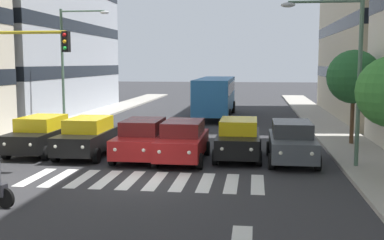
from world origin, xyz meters
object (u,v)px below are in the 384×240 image
car_0 (292,142)px  car_1 (238,138)px  car_3 (142,139)px  bus_behind_traffic (215,93)px  street_lamp_right (70,56)px  street_tree_1 (354,77)px  car_4 (88,136)px  car_2 (183,141)px  street_lamp_left (345,62)px  car_5 (41,135)px

car_0 → car_1: (2.26, -0.59, 0.00)m
car_3 → bus_behind_traffic: bus_behind_traffic is taller
car_1 → street_lamp_right: street_lamp_right is taller
car_1 → street_tree_1: (-5.53, -3.81, 2.60)m
car_1 → car_3: same height
street_lamp_right → car_4: bearing=115.8°
car_2 → bus_behind_traffic: bus_behind_traffic is taller
car_0 → car_3: (6.40, 0.11, 0.00)m
car_2 → bus_behind_traffic: bearing=-90.0°
car_1 → car_4: same height
car_4 → street_lamp_right: bearing=-64.2°
car_3 → street_lamp_right: 11.23m
car_0 → bus_behind_traffic: (4.59, -16.72, 0.97)m
street_tree_1 → car_4: bearing=18.6°
car_2 → street_lamp_left: street_lamp_left is taller
street_lamp_left → bus_behind_traffic: bearing=-70.1°
car_0 → street_lamp_left: (-1.86, 1.06, 3.32)m
car_0 → street_tree_1: (-3.28, -4.39, 2.60)m
car_2 → street_lamp_right: 12.53m
car_4 → street_tree_1: (-12.28, -4.13, 2.60)m
car_5 → street_tree_1: 15.36m
street_lamp_left → car_2: bearing=-6.3°
car_0 → car_2: 4.60m
car_2 → car_4: 4.46m
bus_behind_traffic → street_tree_1: size_ratio=2.25×
street_tree_1 → car_0: bearing=53.3°
street_lamp_left → street_lamp_right: bearing=-32.3°
car_3 → street_lamp_right: street_lamp_right is taller
car_3 → car_5: 5.00m
car_2 → street_lamp_right: bearing=-46.1°
car_3 → street_lamp_left: bearing=173.4°
car_4 → car_3: bearing=171.9°
street_lamp_left → street_tree_1: size_ratio=1.39×
car_4 → car_5: 2.36m
street_lamp_right → street_tree_1: size_ratio=1.56×
car_4 → street_tree_1: street_tree_1 is taller
car_4 → car_2: bearing=172.1°
car_1 → car_5: same height
car_3 → street_lamp_left: size_ratio=0.68×
car_0 → car_5: bearing=-2.7°
car_5 → bus_behind_traffic: size_ratio=0.42×
car_0 → car_4: size_ratio=1.00×
car_0 → car_4: same height
car_3 → street_lamp_right: size_ratio=0.61×
car_2 → car_4: size_ratio=1.00×
car_5 → street_lamp_left: 13.72m
car_5 → car_1: bearing=-179.7°
car_3 → car_4: size_ratio=1.00×
car_2 → street_lamp_right: (8.30, -8.62, 3.74)m
street_lamp_right → car_0: bearing=147.3°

